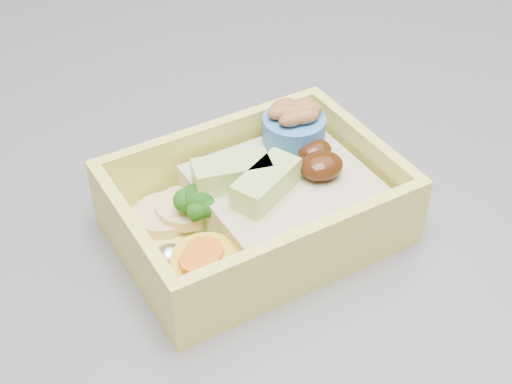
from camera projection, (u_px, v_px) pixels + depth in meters
name	position (u px, v px, depth m)	size (l,w,h in m)	color
bento_box	(262.00, 201.00, 0.45)	(0.19, 0.15, 0.06)	#EAE060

